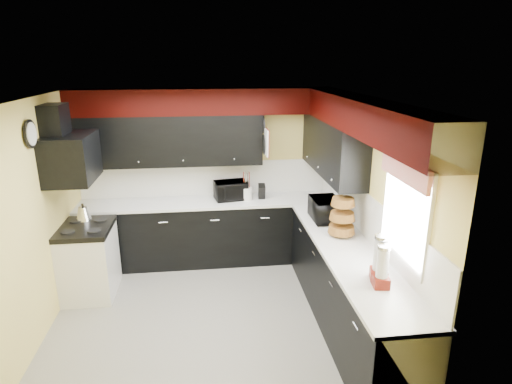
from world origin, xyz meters
TOP-DOWN VIEW (x-y plane):
  - ground at (0.00, 0.00)m, footprint 3.60×3.60m
  - wall_back at (0.00, 1.80)m, footprint 3.60×0.06m
  - wall_right at (1.80, 0.00)m, footprint 0.06×3.60m
  - wall_left at (-1.80, 0.00)m, footprint 0.06×3.60m
  - ceiling at (0.00, 0.00)m, footprint 3.60×3.60m
  - cab_back at (0.00, 1.50)m, footprint 3.60×0.60m
  - cab_right at (1.50, -0.30)m, footprint 0.60×3.00m
  - counter_back at (0.00, 1.50)m, footprint 3.62×0.64m
  - counter_right at (1.50, -0.30)m, footprint 0.64×3.02m
  - splash_back at (0.00, 1.79)m, footprint 3.60×0.02m
  - splash_right at (1.79, 0.00)m, footprint 0.02×3.60m
  - upper_back at (-0.50, 1.62)m, footprint 2.60×0.35m
  - upper_right at (1.62, 0.90)m, footprint 0.35×1.80m
  - soffit_back at (0.00, 1.62)m, footprint 3.60×0.36m
  - soffit_right at (1.62, -0.18)m, footprint 0.36×3.24m
  - stove at (-1.50, 0.75)m, footprint 0.60×0.75m
  - cooktop at (-1.50, 0.75)m, footprint 0.62×0.77m
  - hood at (-1.55, 0.75)m, footprint 0.50×0.78m
  - hood_duct at (-1.68, 0.75)m, footprint 0.24×0.40m
  - window at (1.79, -0.90)m, footprint 0.03×0.86m
  - valance at (1.73, -0.90)m, footprint 0.04×0.88m
  - pan_top at (0.82, 1.55)m, footprint 0.03×0.22m
  - pan_mid at (0.82, 1.42)m, footprint 0.03×0.28m
  - pan_low at (0.82, 1.68)m, footprint 0.03×0.24m
  - cut_board at (0.83, 1.30)m, footprint 0.03×0.26m
  - baskets at (1.52, 0.05)m, footprint 0.27×0.27m
  - clock at (-1.77, 0.25)m, footprint 0.03×0.30m
  - deco_plate at (1.77, -0.35)m, footprint 0.03×0.24m
  - toaster_oven at (0.35, 1.53)m, footprint 0.51×0.45m
  - microwave at (1.47, 0.56)m, footprint 0.34×0.49m
  - utensil_crock at (0.57, 1.48)m, footprint 0.18×0.18m
  - knife_block at (0.79, 1.50)m, footprint 0.10×0.14m
  - kettle at (-1.56, 0.98)m, footprint 0.22×0.22m
  - dispenser_a at (1.54, -0.98)m, footprint 0.19×0.19m
  - dispenser_b at (1.51, -1.12)m, footprint 0.15×0.15m

SIDE VIEW (x-z plane):
  - ground at x=0.00m, z-range 0.00..0.00m
  - stove at x=-1.50m, z-range 0.00..0.86m
  - cab_back at x=0.00m, z-range 0.00..0.90m
  - cab_right at x=1.50m, z-range 0.00..0.90m
  - cooktop at x=-1.50m, z-range 0.86..0.92m
  - counter_back at x=0.00m, z-range 0.90..0.94m
  - counter_right at x=1.50m, z-range 0.90..0.94m
  - kettle at x=-1.56m, z-range 0.92..1.09m
  - utensil_crock at x=0.57m, z-range 0.94..1.12m
  - knife_block at x=0.79m, z-range 0.94..1.15m
  - toaster_oven at x=0.35m, z-range 0.94..1.20m
  - microwave at x=1.47m, z-range 0.94..1.21m
  - dispenser_b at x=1.51m, z-range 0.94..1.31m
  - dispenser_a at x=1.54m, z-range 0.94..1.36m
  - baskets at x=1.52m, z-range 0.93..1.43m
  - splash_back at x=0.00m, z-range 0.94..1.44m
  - splash_right at x=1.79m, z-range 0.94..1.44m
  - wall_back at x=0.00m, z-range 0.00..2.50m
  - wall_right at x=1.80m, z-range 0.00..2.50m
  - wall_left at x=-1.80m, z-range 0.00..2.50m
  - window at x=1.79m, z-range 1.07..2.03m
  - pan_low at x=0.82m, z-range 1.51..1.93m
  - pan_mid at x=0.82m, z-range 1.52..1.98m
  - hood at x=-1.55m, z-range 1.50..2.06m
  - upper_back at x=-0.50m, z-range 1.45..2.15m
  - upper_right at x=1.62m, z-range 1.45..2.15m
  - cut_board at x=0.83m, z-range 1.62..1.98m
  - valance at x=1.73m, z-range 1.85..2.05m
  - pan_top at x=0.82m, z-range 1.80..2.20m
  - clock at x=-1.77m, z-range 2.00..2.30m
  - hood_duct at x=-1.68m, z-range 2.00..2.40m
  - deco_plate at x=1.77m, z-range 2.13..2.37m
  - soffit_back at x=0.00m, z-range 2.15..2.50m
  - soffit_right at x=1.62m, z-range 2.15..2.50m
  - ceiling at x=0.00m, z-range 2.47..2.53m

